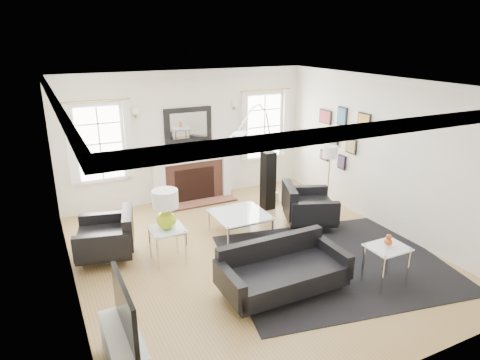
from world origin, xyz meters
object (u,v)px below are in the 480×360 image
fireplace (193,177)px  arc_floor_lamp (256,155)px  sofa (281,271)px  armchair_left (109,238)px  armchair_right (306,207)px  coffee_table (240,215)px  gourd_lamp (166,207)px

fireplace → arc_floor_lamp: bearing=-56.2°
sofa → armchair_left: (-2.01, 2.05, 0.05)m
sofa → armchair_right: bearing=46.8°
sofa → fireplace: bearing=88.1°
sofa → armchair_left: 2.87m
coffee_table → armchair_right: bearing=-8.8°
armchair_right → gourd_lamp: 2.83m
armchair_left → armchair_right: (3.58, -0.37, 0.01)m
armchair_right → arc_floor_lamp: bearing=121.9°
armchair_left → coffee_table: 2.29m
armchair_right → gourd_lamp: bearing=-176.5°
sofa → armchair_left: bearing=134.4°
coffee_table → arc_floor_lamp: bearing=45.8°
gourd_lamp → arc_floor_lamp: bearing=26.9°
fireplace → armchair_left: bearing=-139.0°
sofa → arc_floor_lamp: 2.95m
sofa → arc_floor_lamp: bearing=69.2°
fireplace → coffee_table: bearing=-85.8°
fireplace → arc_floor_lamp: (0.87, -1.29, 0.70)m
arc_floor_lamp → armchair_left: bearing=-169.3°
armchair_left → coffee_table: size_ratio=1.22×
arc_floor_lamp → gourd_lamp: bearing=-153.1°
fireplace → armchair_left: (-2.13, -1.86, -0.17)m
armchair_right → arc_floor_lamp: arc_floor_lamp is taller
armchair_right → sofa: bearing=-133.2°
armchair_left → coffee_table: armchair_left is taller
armchair_right → arc_floor_lamp: size_ratio=0.55×
armchair_left → arc_floor_lamp: arc_floor_lamp is taller
gourd_lamp → armchair_right: bearing=3.5°
armchair_right → coffee_table: armchair_right is taller
gourd_lamp → arc_floor_lamp: arc_floor_lamp is taller
coffee_table → gourd_lamp: size_ratio=1.46×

